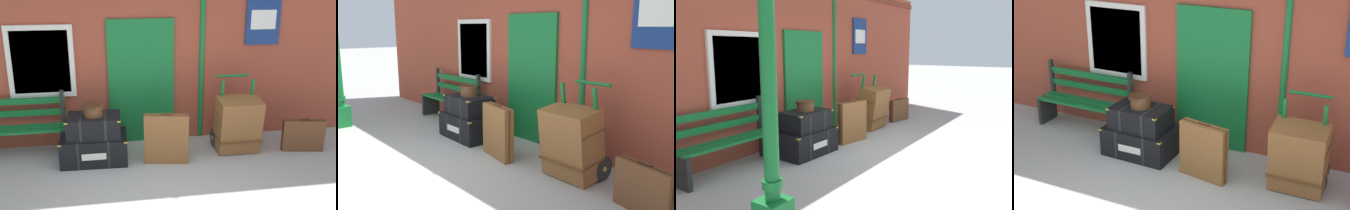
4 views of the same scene
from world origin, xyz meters
The scene contains 9 objects.
brick_facade centered at (-0.01, 2.60, 1.60)m, with size 10.40×0.35×3.20m.
platform_bench centered at (-2.04, 2.16, 0.44)m, with size 1.60×0.43×1.01m.
steamer_trunk_base centered at (-0.79, 1.74, 0.21)m, with size 1.03×0.68×0.43m.
steamer_trunk_middle centered at (-0.78, 1.74, 0.58)m, with size 0.83×0.59×0.33m.
round_hatbox centered at (-0.78, 1.74, 0.84)m, with size 0.32×0.31×0.17m.
porters_trolley centered at (1.50, 1.88, 0.27)m, with size 0.71×0.56×1.21m.
large_brown_trunk centered at (1.50, 1.71, 0.47)m, with size 0.70×0.55×0.93m.
suitcase_caramel centered at (0.30, 1.49, 0.39)m, with size 0.69×0.26×0.81m.
suitcase_brown centered at (2.58, 1.56, 0.26)m, with size 0.68×0.23×0.57m.
Camera 1 is at (-0.58, -3.96, 2.73)m, focal length 42.09 mm.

